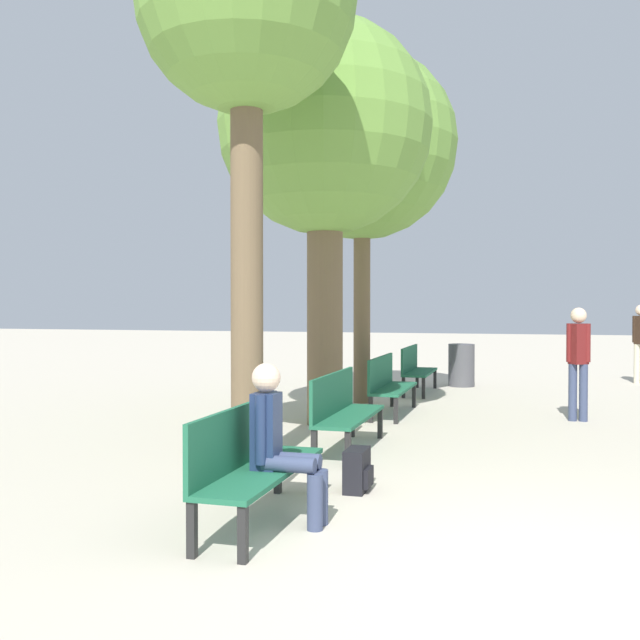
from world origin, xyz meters
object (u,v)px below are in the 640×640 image
at_px(bench_row_0, 251,457).
at_px(trash_bin, 461,365).
at_px(tree_row_1, 325,132).
at_px(tree_row_2, 362,146).
at_px(tree_row_0, 246,11).
at_px(bench_row_1, 342,407).
at_px(person_seated, 280,439).
at_px(pedestrian_mid, 578,356).
at_px(bench_row_2, 388,382).
at_px(backpack, 358,470).
at_px(bench_row_3, 415,367).

xyz_separation_m(bench_row_0, trash_bin, (0.78, 10.09, -0.07)).
xyz_separation_m(tree_row_1, tree_row_2, (0.00, 2.41, 0.32)).
bearing_deg(tree_row_0, bench_row_0, -67.06).
xyz_separation_m(bench_row_0, tree_row_0, (-0.69, 1.63, 4.20)).
height_order(bench_row_1, person_seated, person_seated).
height_order(tree_row_2, pedestrian_mid, tree_row_2).
height_order(bench_row_2, trash_bin, bench_row_2).
bearing_deg(bench_row_1, person_seated, -85.35).
bearing_deg(backpack, bench_row_3, 94.51).
relative_size(person_seated, trash_bin, 1.40).
distance_m(backpack, trash_bin, 8.96).
height_order(bench_row_1, backpack, bench_row_1).
bearing_deg(backpack, bench_row_2, 97.29).
bearing_deg(bench_row_1, tree_row_0, -118.53).
bearing_deg(tree_row_2, bench_row_0, -84.38).
distance_m(bench_row_1, backpack, 1.89).
xyz_separation_m(bench_row_3, tree_row_2, (-0.69, -1.69, 3.99)).
relative_size(bench_row_0, bench_row_1, 1.00).
bearing_deg(tree_row_0, person_seated, -60.25).
xyz_separation_m(tree_row_0, person_seated, (0.92, -1.62, -4.05)).
relative_size(bench_row_0, bench_row_3, 1.00).
bearing_deg(trash_bin, backpack, -91.15).
relative_size(bench_row_0, trash_bin, 2.04).
distance_m(person_seated, trash_bin, 10.09).
xyz_separation_m(bench_row_2, tree_row_0, (-0.69, -4.17, 4.20)).
height_order(bench_row_3, pedestrian_mid, pedestrian_mid).
bearing_deg(backpack, tree_row_2, 102.35).
bearing_deg(tree_row_2, trash_bin, 64.55).
bearing_deg(bench_row_3, tree_row_0, -95.58).
relative_size(tree_row_0, tree_row_1, 1.03).
height_order(bench_row_0, backpack, bench_row_0).
bearing_deg(person_seated, bench_row_0, -177.19).
xyz_separation_m(pedestrian_mid, trash_bin, (-2.05, 4.17, -0.51)).
height_order(tree_row_1, trash_bin, tree_row_1).
xyz_separation_m(bench_row_3, tree_row_1, (-0.69, -4.09, 3.66)).
height_order(tree_row_2, backpack, tree_row_2).
bearing_deg(tree_row_1, tree_row_0, -90.00).
bearing_deg(bench_row_0, pedestrian_mid, 64.48).
height_order(bench_row_2, pedestrian_mid, pedestrian_mid).
relative_size(bench_row_0, tree_row_1, 0.32).
distance_m(bench_row_2, pedestrian_mid, 2.87).
bearing_deg(bench_row_2, person_seated, -87.67).
bearing_deg(tree_row_0, trash_bin, 80.17).
distance_m(bench_row_0, bench_row_3, 8.69).
relative_size(tree_row_0, person_seated, 4.74).
xyz_separation_m(bench_row_0, pedestrian_mid, (2.83, 5.92, 0.45)).
bearing_deg(bench_row_3, bench_row_1, -90.00).
relative_size(backpack, trash_bin, 0.43).
height_order(bench_row_2, tree_row_2, tree_row_2).
height_order(bench_row_3, tree_row_1, tree_row_1).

